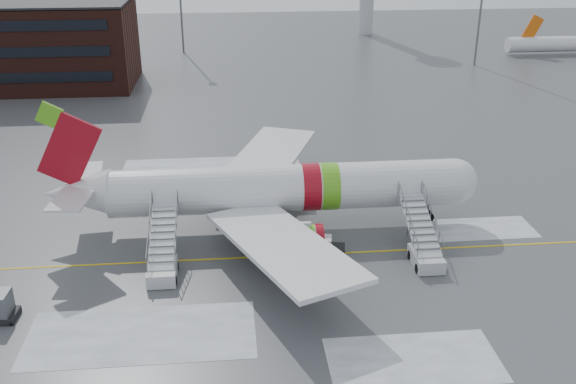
{
  "coord_description": "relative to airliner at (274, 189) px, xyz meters",
  "views": [
    {
      "loc": [
        -0.16,
        -43.39,
        23.81
      ],
      "look_at": [
        4.22,
        1.91,
        4.0
      ],
      "focal_mm": 40.0,
      "sensor_mm": 36.0,
      "label": 1
    }
  ],
  "objects": [
    {
      "name": "airliner",
      "position": [
        0.0,
        0.0,
        0.0
      ],
      "size": [
        35.03,
        32.97,
        11.18
      ],
      "color": "silver",
      "rests_on": "ground"
    },
    {
      "name": "airstair_fwd",
      "position": [
        10.64,
        -6.54,
        -2.35
      ],
      "size": [
        2.05,
        7.7,
        3.48
      ],
      "color": "#B0B2B7",
      "rests_on": "ground"
    },
    {
      "name": "ground",
      "position": [
        -3.27,
        -3.91,
        -3.42
      ],
      "size": [
        260.0,
        260.0,
        0.0
      ],
      "primitive_type": "plane",
      "color": "#494C4F",
      "rests_on": "ground"
    },
    {
      "name": "pushback_tug",
      "position": [
        3.64,
        -4.87,
        -2.81
      ],
      "size": [
        2.6,
        2.13,
        1.37
      ],
      "color": "black",
      "rests_on": "ground"
    },
    {
      "name": "airstair_aft",
      "position": [
        -8.49,
        -6.54,
        -2.35
      ],
      "size": [
        2.05,
        7.7,
        3.48
      ],
      "color": "#B1B4B9",
      "rests_on": "ground"
    }
  ]
}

